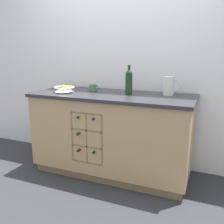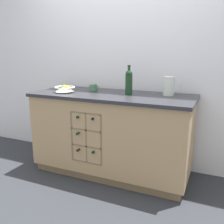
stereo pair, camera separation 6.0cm
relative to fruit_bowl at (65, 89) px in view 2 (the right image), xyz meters
name	(u,v)px [view 2 (the right image)]	position (x,y,z in m)	size (l,w,h in m)	color
ground_plane	(112,171)	(0.53, 0.11, -0.96)	(14.00, 14.00, 0.00)	#2D3035
back_wall	(126,60)	(0.53, 0.52, 0.31)	(4.40, 0.06, 2.55)	white
kitchen_island	(112,134)	(0.53, 0.11, -0.50)	(1.77, 0.73, 0.92)	olive
fruit_bowl	(65,89)	(0.00, 0.00, 0.00)	(0.23, 0.23, 0.08)	silver
white_pitcher	(169,86)	(1.12, 0.28, 0.06)	(0.18, 0.12, 0.20)	silver
ceramic_mug	(93,88)	(0.24, 0.23, 0.00)	(0.12, 0.09, 0.08)	#4C7A56
standing_wine_bottle	(129,82)	(0.71, 0.15, 0.10)	(0.08, 0.08, 0.31)	#19381E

